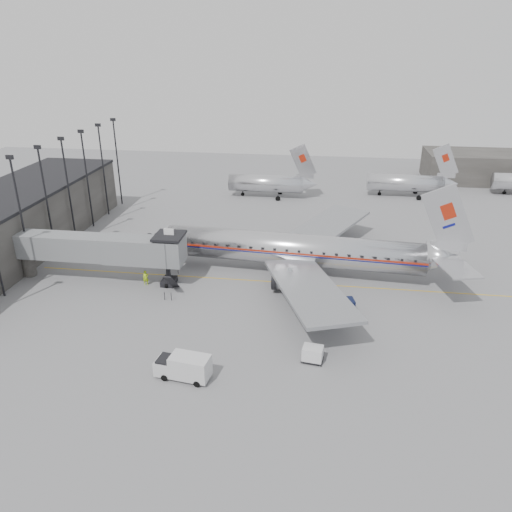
{
  "coord_description": "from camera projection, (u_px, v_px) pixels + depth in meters",
  "views": [
    {
      "loc": [
        8.82,
        -49.07,
        27.51
      ],
      "look_at": [
        1.07,
        6.34,
        3.2
      ],
      "focal_mm": 35.0,
      "sensor_mm": 36.0,
      "label": 1
    }
  ],
  "objects": [
    {
      "name": "ground",
      "position": [
        239.0,
        303.0,
        56.65
      ],
      "size": [
        160.0,
        160.0,
        0.0
      ],
      "primitive_type": "plane",
      "color": "slate",
      "rests_on": "ground"
    },
    {
      "name": "ramp_worker",
      "position": [
        146.0,
        278.0,
        60.53
      ],
      "size": [
        0.8,
        0.65,
        1.89
      ],
      "primitive_type": "imported",
      "rotation": [
        0.0,
        0.0,
        0.33
      ],
      "color": "#A4CD18",
      "rests_on": "ground"
    },
    {
      "name": "apron_line",
      "position": [
        271.0,
        282.0,
        61.72
      ],
      "size": [
        60.0,
        0.15,
        0.01
      ],
      "primitive_type": "cube",
      "rotation": [
        0.0,
        0.0,
        1.57
      ],
      "color": "gold",
      "rests_on": "ground"
    },
    {
      "name": "distant_aircraft_mid",
      "position": [
        406.0,
        182.0,
        94.27
      ],
      "size": [
        16.39,
        3.2,
        10.26
      ],
      "color": "silver",
      "rests_on": "ground"
    },
    {
      "name": "floodlight_masts",
      "position": [
        57.0,
        191.0,
        68.62
      ],
      "size": [
        0.9,
        42.25,
        15.25
      ],
      "color": "black",
      "rests_on": "ground"
    },
    {
      "name": "service_van",
      "position": [
        183.0,
        366.0,
        43.71
      ],
      "size": [
        5.1,
        2.52,
        2.3
      ],
      "rotation": [
        0.0,
        0.0,
        -0.14
      ],
      "color": "#B9B9BC",
      "rests_on": "ground"
    },
    {
      "name": "distant_aircraft_near",
      "position": [
        267.0,
        183.0,
        93.94
      ],
      "size": [
        16.39,
        3.2,
        10.26
      ],
      "color": "silver",
      "rests_on": "ground"
    },
    {
      "name": "hangar",
      "position": [
        499.0,
        167.0,
        104.24
      ],
      "size": [
        30.0,
        12.0,
        6.0
      ],
      "primitive_type": "cube",
      "color": "#34322F",
      "rests_on": "ground"
    },
    {
      "name": "baggage_cart_white",
      "position": [
        313.0,
        354.0,
        46.15
      ],
      "size": [
        2.13,
        1.74,
        1.52
      ],
      "rotation": [
        0.0,
        0.0,
        -0.14
      ],
      "color": "silver",
      "rests_on": "ground"
    },
    {
      "name": "jet_bridge",
      "position": [
        108.0,
        249.0,
        60.44
      ],
      "size": [
        21.0,
        6.2,
        7.1
      ],
      "color": "slate",
      "rests_on": "ground"
    },
    {
      "name": "airliner",
      "position": [
        299.0,
        250.0,
        62.7
      ],
      "size": [
        40.75,
        37.66,
        12.88
      ],
      "rotation": [
        0.0,
        0.0,
        -0.07
      ],
      "color": "silver",
      "rests_on": "ground"
    },
    {
      "name": "terminal",
      "position": [
        7.0,
        226.0,
        68.46
      ],
      "size": [
        12.0,
        46.0,
        8.0
      ],
      "primitive_type": "cube",
      "color": "#34322F",
      "rests_on": "ground"
    },
    {
      "name": "baggage_cart_navy",
      "position": [
        344.0,
        306.0,
        54.28
      ],
      "size": [
        2.45,
        2.08,
        1.68
      ],
      "rotation": [
        0.0,
        0.0,
        0.23
      ],
      "color": "black",
      "rests_on": "ground"
    }
  ]
}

